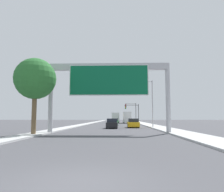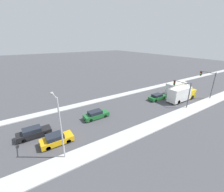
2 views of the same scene
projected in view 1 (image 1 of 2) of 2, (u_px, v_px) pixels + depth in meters
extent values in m
plane|color=#47474C|center=(76.00, 184.00, 5.66)|extent=(300.00, 300.00, 0.00)
cube|color=#B8B8B8|center=(141.00, 123.00, 65.10)|extent=(3.00, 120.00, 0.15)
cube|color=#B8B8B8|center=(91.00, 123.00, 65.59)|extent=(2.00, 120.00, 0.15)
cylinder|color=#B2B2B7|center=(51.00, 98.00, 24.16)|extent=(0.50, 0.50, 7.67)
cylinder|color=#B2B2B7|center=(168.00, 98.00, 23.73)|extent=(0.50, 0.50, 7.67)
cube|color=#B2B2B7|center=(109.00, 67.00, 24.29)|extent=(12.90, 0.60, 0.70)
cube|color=white|center=(109.00, 80.00, 23.84)|extent=(8.64, 0.08, 3.38)
cube|color=#0A5B38|center=(109.00, 80.00, 23.79)|extent=(8.44, 0.16, 3.18)
cube|color=#1E662D|center=(115.00, 122.00, 61.94)|extent=(1.77, 4.73, 0.73)
cube|color=#1E232D|center=(115.00, 119.00, 61.77)|extent=(1.56, 2.46, 0.55)
cylinder|color=black|center=(113.00, 122.00, 63.40)|extent=(0.22, 0.64, 0.64)
cylinder|color=black|center=(118.00, 122.00, 63.35)|extent=(0.22, 0.64, 0.64)
cylinder|color=black|center=(112.00, 122.00, 60.49)|extent=(0.22, 0.64, 0.64)
cylinder|color=black|center=(118.00, 122.00, 60.44)|extent=(0.22, 0.64, 0.64)
cube|color=gold|center=(133.00, 124.00, 37.11)|extent=(1.89, 4.41, 0.77)
cube|color=#1E232D|center=(133.00, 120.00, 36.96)|extent=(1.67, 2.29, 0.58)
cylinder|color=black|center=(128.00, 125.00, 38.47)|extent=(0.22, 0.64, 0.64)
cylinder|color=black|center=(137.00, 125.00, 38.42)|extent=(0.22, 0.64, 0.64)
cylinder|color=black|center=(129.00, 126.00, 35.75)|extent=(0.22, 0.64, 0.64)
cylinder|color=black|center=(139.00, 126.00, 35.70)|extent=(0.22, 0.64, 0.64)
cube|color=black|center=(112.00, 125.00, 34.77)|extent=(1.75, 4.78, 0.78)
cube|color=#1E232D|center=(112.00, 120.00, 34.60)|extent=(1.54, 2.48, 0.59)
cylinder|color=black|center=(108.00, 126.00, 36.24)|extent=(0.22, 0.64, 0.64)
cylinder|color=black|center=(117.00, 126.00, 36.19)|extent=(0.22, 0.64, 0.64)
cylinder|color=black|center=(107.00, 127.00, 33.29)|extent=(0.22, 0.64, 0.64)
cylinder|color=black|center=(117.00, 127.00, 33.24)|extent=(0.22, 0.64, 0.64)
cube|color=#1E662D|center=(114.00, 123.00, 45.24)|extent=(1.74, 4.76, 0.76)
cube|color=#1E232D|center=(114.00, 120.00, 45.07)|extent=(1.53, 2.48, 0.57)
cylinder|color=black|center=(110.00, 124.00, 46.71)|extent=(0.22, 0.64, 0.64)
cylinder|color=black|center=(117.00, 124.00, 46.66)|extent=(0.22, 0.64, 0.64)
cylinder|color=black|center=(110.00, 124.00, 43.77)|extent=(0.22, 0.64, 0.64)
cylinder|color=black|center=(117.00, 124.00, 43.72)|extent=(0.22, 0.64, 0.64)
cube|color=yellow|center=(127.00, 119.00, 69.30)|extent=(2.16, 2.32, 1.99)
cube|color=silver|center=(127.00, 117.00, 65.23)|extent=(2.35, 5.97, 3.06)
cylinder|color=black|center=(123.00, 121.00, 69.14)|extent=(0.28, 1.00, 1.00)
cylinder|color=black|center=(130.00, 121.00, 69.08)|extent=(0.28, 1.00, 1.00)
cylinder|color=black|center=(124.00, 122.00, 63.65)|extent=(0.28, 1.00, 1.00)
cylinder|color=black|center=(131.00, 122.00, 63.59)|extent=(0.28, 1.00, 1.00)
cube|color=white|center=(116.00, 119.00, 73.00)|extent=(2.15, 2.24, 1.86)
cube|color=silver|center=(116.00, 117.00, 69.08)|extent=(2.34, 5.76, 2.87)
cylinder|color=black|center=(113.00, 121.00, 72.85)|extent=(0.28, 1.00, 1.00)
cylinder|color=black|center=(119.00, 121.00, 72.79)|extent=(0.28, 1.00, 1.00)
cylinder|color=black|center=(112.00, 121.00, 67.56)|extent=(0.28, 1.00, 1.00)
cylinder|color=black|center=(119.00, 121.00, 67.49)|extent=(0.28, 1.00, 1.00)
cylinder|color=#4C4C4F|center=(139.00, 114.00, 63.41)|extent=(0.20, 0.20, 5.56)
cylinder|color=#4C4C4F|center=(131.00, 105.00, 63.72)|extent=(4.07, 0.14, 0.14)
cube|color=black|center=(126.00, 107.00, 63.72)|extent=(0.35, 0.28, 1.05)
cylinder|color=red|center=(126.00, 106.00, 63.59)|extent=(0.22, 0.04, 0.22)
cylinder|color=yellow|center=(126.00, 107.00, 63.56)|extent=(0.22, 0.04, 0.22)
cylinder|color=green|center=(126.00, 108.00, 63.52)|extent=(0.22, 0.04, 0.22)
cylinder|color=#4C4C4F|center=(136.00, 113.00, 73.40)|extent=(0.20, 0.20, 6.58)
cylinder|color=#4C4C4F|center=(130.00, 104.00, 73.76)|extent=(3.66, 0.14, 0.14)
cube|color=black|center=(126.00, 106.00, 73.75)|extent=(0.35, 0.28, 1.05)
cylinder|color=red|center=(126.00, 105.00, 73.62)|extent=(0.22, 0.04, 0.22)
cylinder|color=yellow|center=(126.00, 106.00, 73.59)|extent=(0.22, 0.04, 0.22)
cylinder|color=green|center=(126.00, 107.00, 73.56)|extent=(0.22, 0.04, 0.22)
cylinder|color=brown|center=(34.00, 107.00, 21.01)|extent=(0.44, 0.44, 5.48)
sphere|color=#286B2D|center=(35.00, 79.00, 21.27)|extent=(4.02, 4.02, 4.02)
cylinder|color=#B2B2B7|center=(152.00, 104.00, 37.42)|extent=(0.18, 0.18, 8.10)
cylinder|color=#B2B2B7|center=(145.00, 81.00, 37.84)|extent=(2.27, 0.12, 0.12)
cube|color=#B2B2A8|center=(139.00, 82.00, 37.87)|extent=(0.60, 0.28, 0.20)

